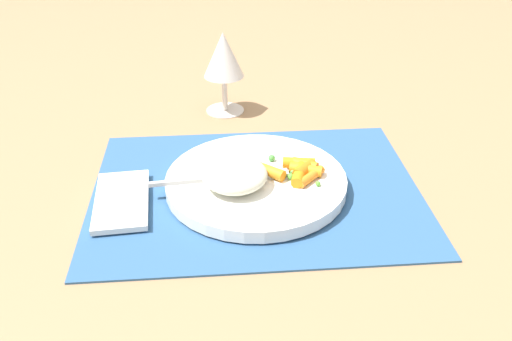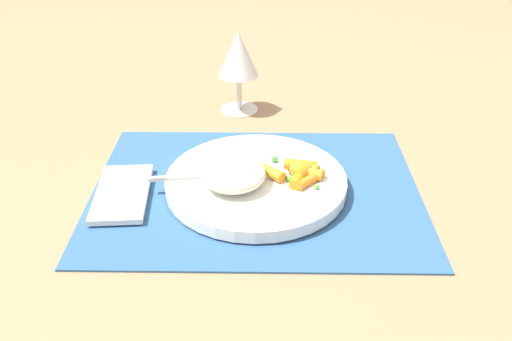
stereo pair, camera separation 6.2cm
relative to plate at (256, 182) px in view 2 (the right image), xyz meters
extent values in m
plane|color=#997551|center=(0.00, 0.00, -0.01)|extent=(2.40, 2.40, 0.00)
cube|color=#2D5684|center=(0.00, 0.00, -0.01)|extent=(0.46, 0.35, 0.01)
cylinder|color=white|center=(0.00, 0.00, 0.00)|extent=(0.25, 0.25, 0.02)
ellipsoid|color=beige|center=(-0.03, -0.02, 0.03)|extent=(0.09, 0.09, 0.03)
cylinder|color=orange|center=(0.07, 0.00, 0.02)|extent=(0.04, 0.04, 0.02)
cylinder|color=orange|center=(0.06, -0.01, 0.02)|extent=(0.03, 0.05, 0.02)
cylinder|color=orange|center=(0.07, 0.01, 0.02)|extent=(0.04, 0.03, 0.02)
cylinder|color=orange|center=(0.02, 0.00, 0.02)|extent=(0.05, 0.04, 0.02)
cylinder|color=orange|center=(0.07, -0.02, 0.02)|extent=(0.04, 0.05, 0.01)
cylinder|color=orange|center=(0.06, 0.02, 0.02)|extent=(0.05, 0.02, 0.02)
cylinder|color=orange|center=(0.07, 0.00, 0.02)|extent=(0.05, 0.03, 0.02)
sphere|color=green|center=(0.08, -0.01, 0.01)|extent=(0.01, 0.01, 0.01)
sphere|color=#598D45|center=(0.05, 0.00, 0.01)|extent=(0.01, 0.01, 0.01)
sphere|color=#52A73B|center=(0.05, -0.01, 0.01)|extent=(0.01, 0.01, 0.01)
sphere|color=green|center=(0.03, 0.04, 0.01)|extent=(0.01, 0.01, 0.01)
sphere|color=green|center=(0.09, 0.00, 0.01)|extent=(0.01, 0.01, 0.01)
sphere|color=green|center=(0.06, -0.02, 0.01)|extent=(0.01, 0.01, 0.01)
sphere|color=#509D31|center=(0.01, 0.00, 0.01)|extent=(0.01, 0.01, 0.01)
sphere|color=#58AC33|center=(0.08, -0.03, 0.01)|extent=(0.01, 0.01, 0.01)
sphere|color=#4DA041|center=(0.07, 0.00, 0.01)|extent=(0.01, 0.01, 0.01)
sphere|color=#52A145|center=(0.08, 0.00, 0.01)|extent=(0.01, 0.01, 0.01)
sphere|color=green|center=(0.06, -0.02, 0.01)|extent=(0.01, 0.01, 0.01)
sphere|color=#54B036|center=(0.06, -0.02, 0.01)|extent=(0.01, 0.01, 0.01)
cube|color=silver|center=(0.02, 0.00, 0.01)|extent=(0.05, 0.02, 0.01)
cube|color=silver|center=(-0.07, -0.01, 0.01)|extent=(0.15, 0.02, 0.01)
cylinder|color=silver|center=(-0.03, 0.27, -0.01)|extent=(0.07, 0.07, 0.00)
cylinder|color=silver|center=(-0.03, 0.27, 0.02)|extent=(0.01, 0.01, 0.06)
cone|color=silver|center=(-0.03, 0.27, 0.09)|extent=(0.07, 0.07, 0.08)
cube|color=white|center=(-0.18, -0.02, 0.00)|extent=(0.08, 0.14, 0.01)
camera|label=1|loc=(-0.05, -0.64, 0.41)|focal=38.38mm
camera|label=2|loc=(0.01, -0.65, 0.41)|focal=38.38mm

